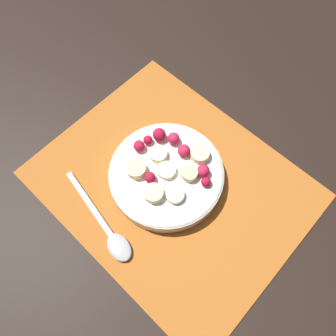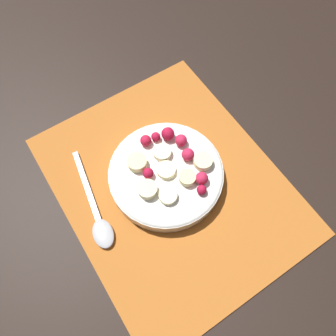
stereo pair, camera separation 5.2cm
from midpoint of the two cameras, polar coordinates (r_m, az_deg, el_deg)
The scene contains 4 objects.
ground_plane at distance 0.55m, azimuth -1.95°, elevation -3.17°, with size 3.00×3.00×0.00m, color black.
placemat at distance 0.55m, azimuth -1.96°, elevation -3.06°, with size 0.42×0.34×0.01m.
fruit_bowl at distance 0.53m, azimuth -2.76°, elevation -0.98°, with size 0.19×0.19×0.05m.
spoon at distance 0.53m, azimuth -12.86°, elevation -11.51°, with size 0.18×0.05×0.01m.
Camera 1 is at (-0.14, 0.16, 0.51)m, focal length 35.00 mm.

